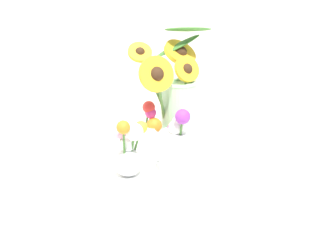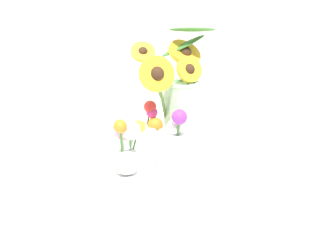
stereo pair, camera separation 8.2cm
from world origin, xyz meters
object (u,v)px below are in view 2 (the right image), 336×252
Objects in this scene: vase_small_center at (174,148)px; vase_small_back at (150,135)px; mason_jar_sunflowers at (180,103)px; serving_tray at (168,167)px; vase_bulb_right at (127,149)px.

vase_small_center is 1.12× the size of vase_small_back.
mason_jar_sunflowers is 2.15× the size of vase_small_back.
mason_jar_sunflowers is 0.11m from vase_small_back.
vase_small_back is at bearing 91.79° from vase_small_center.
serving_tray is 0.13m from vase_bulb_right.
mason_jar_sunflowers is 1.92× the size of vase_small_center.
mason_jar_sunflowers reaches higher than serving_tray.
vase_small_back is (0.09, 0.06, -0.00)m from vase_bulb_right.
mason_jar_sunflowers reaches higher than vase_bulb_right.
vase_small_back is at bearing 109.43° from serving_tray.
serving_tray is 1.29× the size of mason_jar_sunflowers.
vase_small_center reaches higher than vase_small_back.
serving_tray is at bearing -70.57° from vase_small_back.
vase_small_back is (-0.02, 0.06, 0.07)m from serving_tray.
vase_bulb_right is (-0.18, -0.07, -0.07)m from mason_jar_sunflowers.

